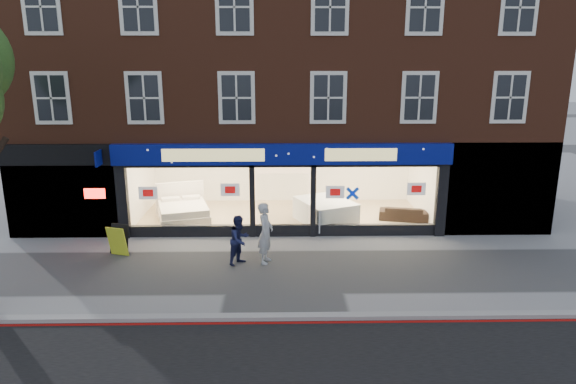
{
  "coord_description": "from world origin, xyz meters",
  "views": [
    {
      "loc": [
        -0.13,
        -14.01,
        6.04
      ],
      "look_at": [
        0.17,
        2.5,
        1.74
      ],
      "focal_mm": 32.0,
      "sensor_mm": 36.0,
      "label": 1
    }
  ],
  "objects_px": {
    "pedestrian_grey": "(265,233)",
    "display_bed": "(183,211)",
    "mattress_stack": "(325,211)",
    "sofa": "(404,213)",
    "pedestrian_blue": "(240,240)",
    "a_board": "(118,240)"
  },
  "relations": [
    {
      "from": "display_bed",
      "to": "pedestrian_blue",
      "type": "bearing_deg",
      "value": -75.33
    },
    {
      "from": "display_bed",
      "to": "sofa",
      "type": "relative_size",
      "value": 1.45
    },
    {
      "from": "pedestrian_blue",
      "to": "mattress_stack",
      "type": "bearing_deg",
      "value": -0.61
    },
    {
      "from": "display_bed",
      "to": "pedestrian_grey",
      "type": "relative_size",
      "value": 1.4
    },
    {
      "from": "pedestrian_blue",
      "to": "display_bed",
      "type": "bearing_deg",
      "value": 68.26
    },
    {
      "from": "mattress_stack",
      "to": "pedestrian_blue",
      "type": "relative_size",
      "value": 1.73
    },
    {
      "from": "pedestrian_grey",
      "to": "pedestrian_blue",
      "type": "bearing_deg",
      "value": 110.03
    },
    {
      "from": "display_bed",
      "to": "pedestrian_blue",
      "type": "height_order",
      "value": "pedestrian_blue"
    },
    {
      "from": "mattress_stack",
      "to": "sofa",
      "type": "distance_m",
      "value": 3.01
    },
    {
      "from": "a_board",
      "to": "pedestrian_blue",
      "type": "distance_m",
      "value": 3.97
    },
    {
      "from": "mattress_stack",
      "to": "pedestrian_blue",
      "type": "height_order",
      "value": "pedestrian_blue"
    },
    {
      "from": "a_board",
      "to": "pedestrian_blue",
      "type": "relative_size",
      "value": 0.65
    },
    {
      "from": "pedestrian_grey",
      "to": "display_bed",
      "type": "bearing_deg",
      "value": 51.24
    },
    {
      "from": "display_bed",
      "to": "a_board",
      "type": "height_order",
      "value": "display_bed"
    },
    {
      "from": "display_bed",
      "to": "sofa",
      "type": "xyz_separation_m",
      "value": [
        8.37,
        -0.15,
        -0.09
      ]
    },
    {
      "from": "a_board",
      "to": "pedestrian_blue",
      "type": "xyz_separation_m",
      "value": [
        3.89,
        -0.78,
        0.27
      ]
    },
    {
      "from": "mattress_stack",
      "to": "a_board",
      "type": "xyz_separation_m",
      "value": [
        -6.81,
        -2.95,
        -0.03
      ]
    },
    {
      "from": "mattress_stack",
      "to": "sofa",
      "type": "relative_size",
      "value": 1.46
    },
    {
      "from": "mattress_stack",
      "to": "sofa",
      "type": "height_order",
      "value": "mattress_stack"
    },
    {
      "from": "display_bed",
      "to": "pedestrian_grey",
      "type": "xyz_separation_m",
      "value": [
        3.23,
        -4.0,
        0.49
      ]
    },
    {
      "from": "sofa",
      "to": "pedestrian_blue",
      "type": "distance_m",
      "value": 7.13
    },
    {
      "from": "pedestrian_blue",
      "to": "a_board",
      "type": "bearing_deg",
      "value": 116.1
    }
  ]
}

